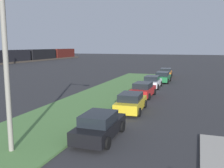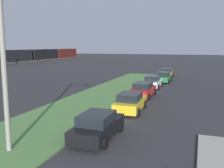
{
  "view_description": "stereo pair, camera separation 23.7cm",
  "coord_description": "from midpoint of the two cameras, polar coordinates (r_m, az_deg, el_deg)",
  "views": [
    {
      "loc": [
        -4.6,
        -2.63,
        5.11
      ],
      "look_at": [
        19.05,
        5.52,
        1.31
      ],
      "focal_mm": 40.4,
      "sensor_mm": 36.0,
      "label": 1
    },
    {
      "loc": [
        -4.53,
        -2.86,
        5.11
      ],
      "look_at": [
        19.05,
        5.52,
        1.31
      ],
      "focal_mm": 40.4,
      "sensor_mm": 36.0,
      "label": 2
    }
  ],
  "objects": [
    {
      "name": "grass_median",
      "position": [
        17.97,
        -12.41,
        -7.9
      ],
      "size": [
        60.0,
        6.0,
        0.12
      ],
      "primitive_type": "cube",
      "color": "#517F42",
      "rests_on": "ground"
    },
    {
      "name": "parked_car_black",
      "position": [
        14.18,
        -2.78,
        -9.42
      ],
      "size": [
        4.33,
        2.07,
        1.47
      ],
      "rotation": [
        0.0,
        0.0,
        0.01
      ],
      "color": "black",
      "rests_on": "ground"
    },
    {
      "name": "parked_car_yellow",
      "position": [
        19.88,
        4.5,
        -4.16
      ],
      "size": [
        4.37,
        2.15,
        1.47
      ],
      "rotation": [
        0.0,
        0.0,
        0.04
      ],
      "color": "gold",
      "rests_on": "ground"
    },
    {
      "name": "parked_car_red",
      "position": [
        25.63,
        7.32,
        -1.31
      ],
      "size": [
        4.36,
        2.13,
        1.47
      ],
      "rotation": [
        0.0,
        0.0,
        -0.03
      ],
      "color": "red",
      "rests_on": "ground"
    },
    {
      "name": "parked_car_white",
      "position": [
        31.44,
        9.41,
        0.48
      ],
      "size": [
        4.31,
        2.03,
        1.47
      ],
      "rotation": [
        0.0,
        0.0,
        0.0
      ],
      "color": "silver",
      "rests_on": "ground"
    },
    {
      "name": "parked_car_green",
      "position": [
        36.48,
        11.77,
        1.53
      ],
      "size": [
        4.32,
        2.06,
        1.47
      ],
      "rotation": [
        0.0,
        0.0,
        -0.01
      ],
      "color": "#1E6B38",
      "rests_on": "ground"
    },
    {
      "name": "parked_car_orange",
      "position": [
        42.49,
        12.45,
        2.49
      ],
      "size": [
        4.38,
        2.18,
        1.47
      ],
      "rotation": [
        0.0,
        0.0,
        0.05
      ],
      "color": "orange",
      "rests_on": "ground"
    },
    {
      "name": "streetlight",
      "position": [
        12.3,
        -21.66,
        4.67
      ],
      "size": [
        0.42,
        2.88,
        7.5
      ],
      "color": "gray",
      "rests_on": "ground"
    }
  ]
}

